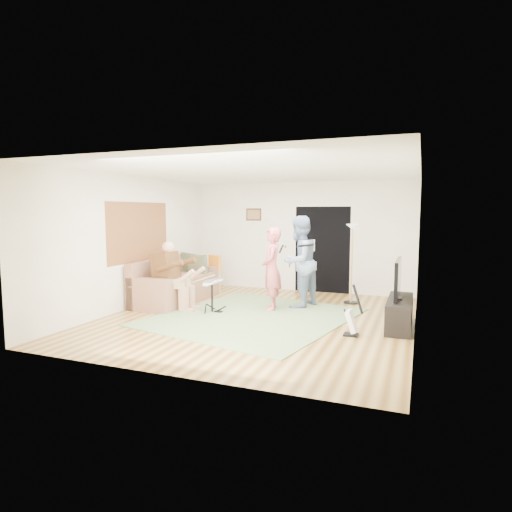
% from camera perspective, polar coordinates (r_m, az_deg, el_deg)
% --- Properties ---
extents(floor, '(6.00, 6.00, 0.00)m').
position_cam_1_polar(floor, '(8.05, 0.19, -8.29)').
color(floor, brown).
rests_on(floor, ground).
extents(walls, '(5.50, 6.00, 2.70)m').
position_cam_1_polar(walls, '(7.83, 0.19, 1.33)').
color(walls, white).
rests_on(walls, floor).
extents(ceiling, '(6.00, 6.00, 0.00)m').
position_cam_1_polar(ceiling, '(7.84, 0.19, 11.22)').
color(ceiling, white).
rests_on(ceiling, walls).
extents(window_blinds, '(0.00, 2.05, 2.05)m').
position_cam_1_polar(window_blinds, '(9.32, -15.33, 3.10)').
color(window_blinds, '#93572D').
rests_on(window_blinds, walls).
extents(doorway, '(2.10, 0.00, 2.10)m').
position_cam_1_polar(doorway, '(10.56, 8.82, 0.84)').
color(doorway, black).
rests_on(doorway, walls).
extents(picture_frame, '(0.42, 0.03, 0.32)m').
position_cam_1_polar(picture_frame, '(11.04, -0.31, 5.55)').
color(picture_frame, '#3F2314').
rests_on(picture_frame, walls).
extents(area_rug, '(3.91, 4.18, 0.02)m').
position_cam_1_polar(area_rug, '(8.12, -0.37, -8.10)').
color(area_rug, '#627E4D').
rests_on(area_rug, floor).
extents(sofa, '(0.96, 2.32, 0.94)m').
position_cam_1_polar(sofa, '(9.68, -11.02, -4.08)').
color(sofa, '#906248').
rests_on(sofa, floor).
extents(drummer, '(0.90, 0.50, 1.38)m').
position_cam_1_polar(drummer, '(8.87, -10.91, -3.52)').
color(drummer, '#583518').
rests_on(drummer, sofa).
extents(drum_kit, '(0.35, 0.63, 0.65)m').
position_cam_1_polar(drum_kit, '(8.49, -5.87, -5.60)').
color(drum_kit, black).
rests_on(drum_kit, floor).
extents(singer, '(0.57, 0.70, 1.67)m').
position_cam_1_polar(singer, '(8.58, 2.10, -1.74)').
color(singer, '#D05A62').
rests_on(singer, floor).
extents(microphone, '(0.06, 0.06, 0.24)m').
position_cam_1_polar(microphone, '(8.47, 3.39, 0.95)').
color(microphone, black).
rests_on(microphone, singer).
extents(guitarist, '(0.97, 1.10, 1.89)m').
position_cam_1_polar(guitarist, '(8.87, 5.77, -0.77)').
color(guitarist, '#7387A9').
rests_on(guitarist, floor).
extents(guitar_held, '(0.31, 0.61, 0.26)m').
position_cam_1_polar(guitar_held, '(8.79, 7.05, 1.39)').
color(guitar_held, white).
rests_on(guitar_held, guitarist).
extents(guitar_spare, '(0.30, 0.27, 0.83)m').
position_cam_1_polar(guitar_spare, '(7.07, 12.66, -8.47)').
color(guitar_spare, black).
rests_on(guitar_spare, floor).
extents(torchiere_lamp, '(0.31, 0.31, 1.71)m').
position_cam_1_polar(torchiere_lamp, '(9.37, 12.66, 0.88)').
color(torchiere_lamp, black).
rests_on(torchiere_lamp, floor).
extents(dining_chair, '(0.50, 0.53, 0.92)m').
position_cam_1_polar(dining_chair, '(10.44, -6.12, -3.18)').
color(dining_chair, tan).
rests_on(dining_chair, floor).
extents(tv_cabinet, '(0.40, 1.40, 0.50)m').
position_cam_1_polar(tv_cabinet, '(7.78, 18.61, -7.23)').
color(tv_cabinet, black).
rests_on(tv_cabinet, floor).
extents(television, '(0.06, 1.11, 0.65)m').
position_cam_1_polar(television, '(7.67, 18.38, -2.84)').
color(television, black).
rests_on(television, tv_cabinet).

